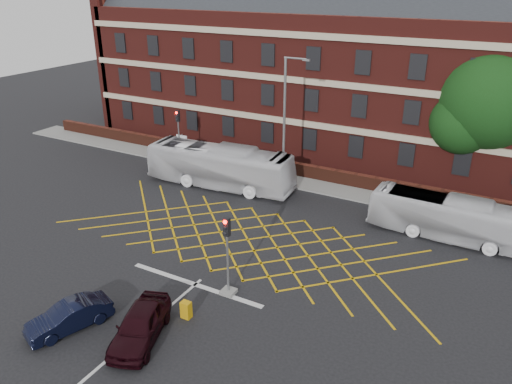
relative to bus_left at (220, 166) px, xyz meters
The scene contains 17 objects.
ground 10.36m from the bus_left, 54.06° to the right, with size 120.00×120.00×0.00m, color black.
victorian_building 16.31m from the bus_left, 65.48° to the left, with size 51.00×12.17×20.40m.
boundary_wall 7.71m from the bus_left, 38.13° to the left, with size 56.00×0.50×1.10m, color #461D12.
far_pavement 7.23m from the bus_left, 31.73° to the left, with size 60.00×3.00×0.12m, color slate.
box_junction_hatching 8.84m from the bus_left, 46.30° to the right, with size 11.50×0.12×0.02m, color #CC990C.
stop_line 13.32m from the bus_left, 62.99° to the right, with size 8.00×0.30×0.02m, color silver.
centre_line 19.31m from the bus_left, 71.81° to the right, with size 0.15×14.00×0.02m, color silver.
bus_left is the anchor object (origin of this frame).
bus_right 16.56m from the bus_left, ahead, with size 2.24×9.58×2.67m, color silver.
car_navy 17.68m from the bus_left, 80.03° to the right, with size 1.33×3.82×1.26m, color black.
car_maroon 17.59m from the bus_left, 68.80° to the right, with size 1.75×4.34×1.48m, color black.
deciduous_tree 19.79m from the bus_left, 28.30° to the left, with size 7.50×7.19×10.31m.
traffic_light_near 14.07m from the bus_left, 55.65° to the right, with size 0.70×0.70×4.27m.
traffic_light_far 7.35m from the bus_left, 151.24° to the left, with size 0.70×0.70×4.27m.
street_lamp 5.20m from the bus_left, 17.71° to the left, with size 2.25×1.00×9.79m.
direction_signs 7.22m from the bus_left, 149.70° to the left, with size 1.10×0.16×2.20m.
utility_cabinet 15.97m from the bus_left, 63.05° to the right, with size 0.47×0.35×0.86m, color #CD930C.
Camera 1 is at (13.35, -21.10, 14.85)m, focal length 35.00 mm.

